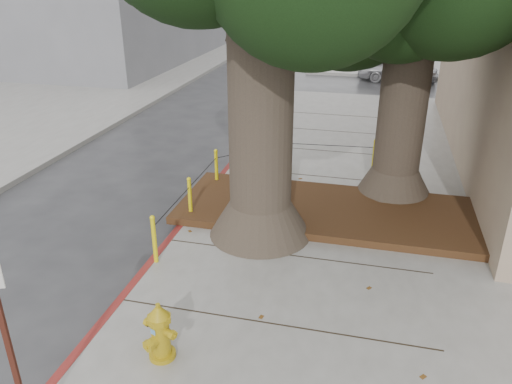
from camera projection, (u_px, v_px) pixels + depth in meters
ground at (239, 326)px, 7.71m from camera, size 140.00×140.00×0.00m
sidewalk_far at (449, 50)px, 32.92m from camera, size 16.00×20.00×0.15m
curb_red at (178, 231)px, 10.33m from camera, size 0.14×26.00×0.16m
planter_bed at (326, 210)px, 10.87m from camera, size 6.40×2.60×0.16m
bollard_ring at (253, 176)px, 11.50m from camera, size 3.79×5.39×0.95m
fire_hydrant at (160, 332)px, 6.72m from camera, size 0.47×0.47×0.88m
signpost at (8, 342)px, 5.26m from camera, size 0.22×0.10×2.31m
car_silver at (398, 68)px, 24.05m from camera, size 3.76×1.52×1.28m
car_dark at (106, 57)px, 27.25m from camera, size 1.77×4.05×1.16m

